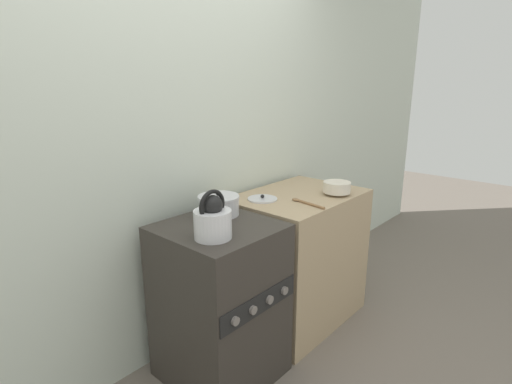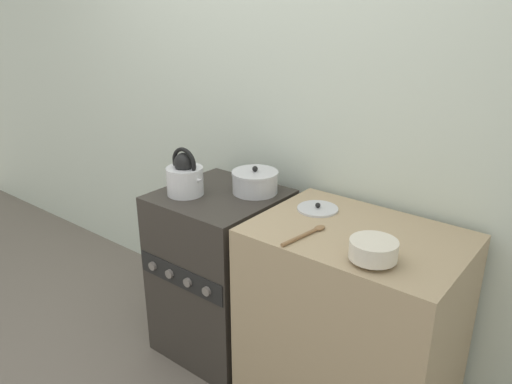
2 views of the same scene
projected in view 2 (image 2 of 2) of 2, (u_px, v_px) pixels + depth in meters
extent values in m
plane|color=#70665B|center=(186.00, 370.00, 2.60)|extent=(12.00, 12.00, 0.00)
cube|color=silver|center=(269.00, 110.00, 2.65)|extent=(7.00, 0.06, 2.50)
cube|color=#332D28|center=(221.00, 272.00, 2.65)|extent=(0.57, 0.58, 0.90)
cube|color=black|center=(180.00, 277.00, 2.39)|extent=(0.55, 0.01, 0.11)
cylinder|color=slate|center=(153.00, 266.00, 2.49)|extent=(0.04, 0.02, 0.04)
cylinder|color=slate|center=(169.00, 274.00, 2.42)|extent=(0.04, 0.02, 0.04)
cylinder|color=slate|center=(188.00, 282.00, 2.35)|extent=(0.04, 0.02, 0.04)
cylinder|color=slate|center=(207.00, 291.00, 2.28)|extent=(0.04, 0.02, 0.04)
cube|color=tan|center=(351.00, 324.00, 2.23)|extent=(0.88, 0.63, 0.90)
cylinder|color=silver|center=(185.00, 181.00, 2.46)|extent=(0.18, 0.18, 0.14)
sphere|color=black|center=(184.00, 163.00, 2.42)|extent=(0.10, 0.10, 0.10)
torus|color=black|center=(184.00, 163.00, 2.42)|extent=(0.16, 0.02, 0.16)
cone|color=silver|center=(197.00, 181.00, 2.40)|extent=(0.09, 0.04, 0.07)
cylinder|color=silver|center=(255.00, 183.00, 2.48)|extent=(0.23, 0.23, 0.10)
cylinder|color=silver|center=(255.00, 173.00, 2.46)|extent=(0.23, 0.23, 0.01)
sphere|color=black|center=(255.00, 169.00, 2.46)|extent=(0.03, 0.03, 0.03)
cylinder|color=beige|center=(372.00, 260.00, 1.83)|extent=(0.08, 0.08, 0.02)
cylinder|color=beige|center=(373.00, 249.00, 1.81)|extent=(0.18, 0.18, 0.07)
cylinder|color=silver|center=(318.00, 209.00, 2.28)|extent=(0.19, 0.19, 0.01)
sphere|color=black|center=(318.00, 205.00, 2.27)|extent=(0.02, 0.02, 0.02)
cylinder|color=olive|center=(299.00, 237.00, 2.00)|extent=(0.04, 0.20, 0.02)
ellipsoid|color=olive|center=(320.00, 228.00, 2.08)|extent=(0.04, 0.06, 0.02)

